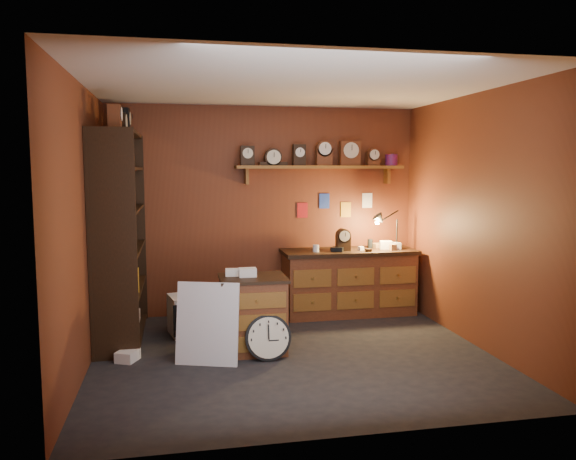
# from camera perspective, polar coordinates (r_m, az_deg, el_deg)

# --- Properties ---
(floor) EXTENTS (4.00, 4.00, 0.00)m
(floor) POSITION_cam_1_polar(r_m,az_deg,el_deg) (5.89, 0.52, -12.58)
(floor) COLOR black
(floor) RESTS_ON ground
(room_shell) EXTENTS (4.02, 3.62, 2.71)m
(room_shell) POSITION_cam_1_polar(r_m,az_deg,el_deg) (5.69, 0.75, 4.45)
(room_shell) COLOR brown
(room_shell) RESTS_ON ground
(shelving_unit) EXTENTS (0.47, 1.60, 2.58)m
(shelving_unit) POSITION_cam_1_polar(r_m,az_deg,el_deg) (6.50, -16.98, 0.27)
(shelving_unit) COLOR black
(shelving_unit) RESTS_ON ground
(workbench) EXTENTS (1.74, 0.66, 1.36)m
(workbench) POSITION_cam_1_polar(r_m,az_deg,el_deg) (7.41, 6.18, -4.89)
(workbench) COLOR brown
(workbench) RESTS_ON ground
(low_cabinet) EXTENTS (0.70, 0.59, 0.88)m
(low_cabinet) POSITION_cam_1_polar(r_m,az_deg,el_deg) (5.90, -3.57, -8.20)
(low_cabinet) COLOR brown
(low_cabinet) RESTS_ON ground
(big_round_clock) EXTENTS (0.46, 0.16, 0.46)m
(big_round_clock) POSITION_cam_1_polar(r_m,az_deg,el_deg) (5.69, -2.04, -10.87)
(big_round_clock) COLOR black
(big_round_clock) RESTS_ON ground
(white_panel) EXTENTS (0.64, 0.35, 0.81)m
(white_panel) POSITION_cam_1_polar(r_m,az_deg,el_deg) (5.71, -8.13, -13.24)
(white_panel) COLOR silver
(white_panel) RESTS_ON ground
(mini_fridge) EXTENTS (0.51, 0.53, 0.45)m
(mini_fridge) POSITION_cam_1_polar(r_m,az_deg,el_deg) (6.63, -9.98, -8.47)
(mini_fridge) COLOR silver
(mini_fridge) RESTS_ON ground
(floor_box_a) EXTENTS (0.30, 0.25, 0.18)m
(floor_box_a) POSITION_cam_1_polar(r_m,az_deg,el_deg) (6.51, -8.03, -9.97)
(floor_box_a) COLOR olive
(floor_box_a) RESTS_ON ground
(floor_box_b) EXTENTS (0.25, 0.27, 0.11)m
(floor_box_b) POSITION_cam_1_polar(r_m,az_deg,el_deg) (5.92, -15.99, -12.19)
(floor_box_b) COLOR white
(floor_box_b) RESTS_ON ground
(floor_box_c) EXTENTS (0.28, 0.27, 0.17)m
(floor_box_c) POSITION_cam_1_polar(r_m,az_deg,el_deg) (5.97, -8.94, -11.54)
(floor_box_c) COLOR olive
(floor_box_c) RESTS_ON ground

